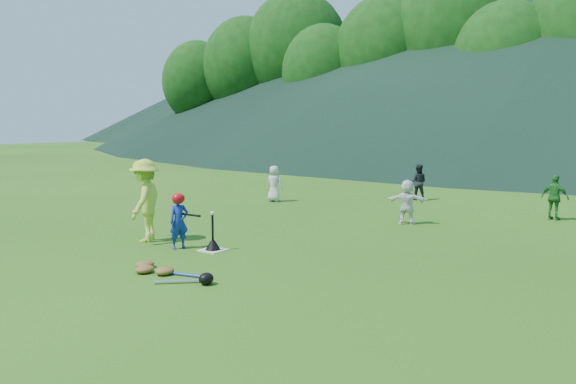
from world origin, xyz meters
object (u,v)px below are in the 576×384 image
object	(u,v)px
adult_coach	(145,200)
fielder_b	(418,182)
fielder_d	(407,202)
fielder_c	(555,197)
home_plate	(213,250)
batting_tee	(213,244)
fielder_a	(274,184)
equipment_pile	(164,271)
batter_child	(179,222)

from	to	relation	value
adult_coach	fielder_b	size ratio (longest dim) A/B	1.50
adult_coach	fielder_d	distance (m)	6.24
fielder_b	fielder_d	xyz separation A→B (m)	(1.52, -4.31, -0.03)
adult_coach	fielder_c	xyz separation A→B (m)	(6.44, 7.81, -0.28)
home_plate	batting_tee	size ratio (longest dim) A/B	0.66
fielder_c	batting_tee	xyz separation A→B (m)	(-4.68, -7.65, -0.45)
fielder_a	batting_tee	world-z (taller)	fielder_a
fielder_d	equipment_pile	distance (m)	6.81
home_plate	fielder_a	world-z (taller)	fielder_a
adult_coach	home_plate	bearing A→B (deg)	66.50
fielder_c	fielder_d	world-z (taller)	fielder_c
batter_child	adult_coach	world-z (taller)	adult_coach
adult_coach	equipment_pile	bearing A→B (deg)	26.80
home_plate	batter_child	world-z (taller)	batter_child
batter_child	fielder_a	bearing A→B (deg)	41.16
fielder_c	fielder_a	bearing A→B (deg)	22.37
fielder_c	batter_child	bearing A→B (deg)	67.92
home_plate	batter_child	size ratio (longest dim) A/B	0.42
adult_coach	fielder_d	size ratio (longest dim) A/B	1.57
fielder_d	batting_tee	world-z (taller)	fielder_d
fielder_a	equipment_pile	distance (m)	8.82
fielder_a	fielder_d	size ratio (longest dim) A/B	1.04
fielder_a	home_plate	bearing A→B (deg)	108.86
fielder_b	adult_coach	bearing A→B (deg)	59.83
batter_child	batting_tee	world-z (taller)	batter_child
adult_coach	fielder_a	distance (m)	6.53
batting_tee	fielder_c	bearing A→B (deg)	58.53
adult_coach	batter_child	bearing A→B (deg)	56.44
batter_child	batting_tee	distance (m)	0.82
home_plate	fielder_b	distance (m)	9.25
fielder_a	equipment_pile	xyz separation A→B (m)	(3.77, -7.96, -0.50)
fielder_b	fielder_c	distance (m)	4.63
home_plate	adult_coach	size ratio (longest dim) A/B	0.26
fielder_b	batting_tee	bearing A→B (deg)	70.31
batting_tee	equipment_pile	distance (m)	1.85
fielder_d	equipment_pile	bearing A→B (deg)	57.78
fielder_d	equipment_pile	size ratio (longest dim) A/B	0.61
fielder_c	batting_tee	size ratio (longest dim) A/B	1.71
fielder_a	fielder_d	world-z (taller)	fielder_a
adult_coach	fielder_b	distance (m)	9.62
fielder_c	fielder_d	xyz separation A→B (m)	(-2.82, -2.73, -0.03)
home_plate	batter_child	xyz separation A→B (m)	(-0.66, -0.25, 0.53)
fielder_a	fielder_c	xyz separation A→B (m)	(7.87, 1.44, 0.01)
fielder_a	fielder_b	size ratio (longest dim) A/B	0.99
fielder_a	batting_tee	size ratio (longest dim) A/B	1.67
adult_coach	batting_tee	distance (m)	1.91
adult_coach	fielder_a	bearing A→B (deg)	163.99
fielder_c	home_plate	bearing A→B (deg)	70.51
fielder_c	equipment_pile	bearing A→B (deg)	78.38
fielder_d	home_plate	bearing A→B (deg)	47.98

